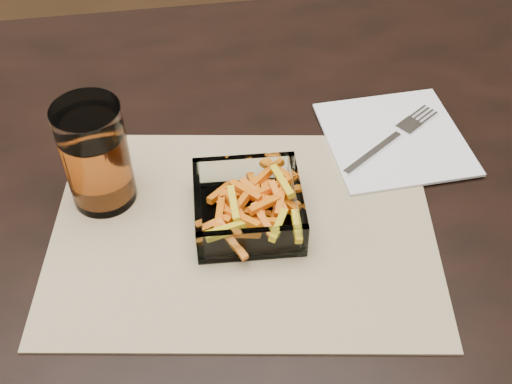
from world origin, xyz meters
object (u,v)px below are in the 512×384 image
glass_bowl (248,208)px  tumbler (96,158)px  dining_table (180,241)px  fork (394,137)px

glass_bowl → tumbler: bearing=158.5°
dining_table → fork: size_ratio=9.98×
glass_bowl → fork: bearing=27.1°
fork → tumbler: bearing=-118.6°
dining_table → glass_bowl: (0.09, -0.05, 0.11)m
glass_bowl → fork: glass_bowl is taller
tumbler → fork: bearing=6.4°
dining_table → tumbler: bearing=171.0°
dining_table → tumbler: 0.18m
fork → dining_table: bearing=-114.4°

